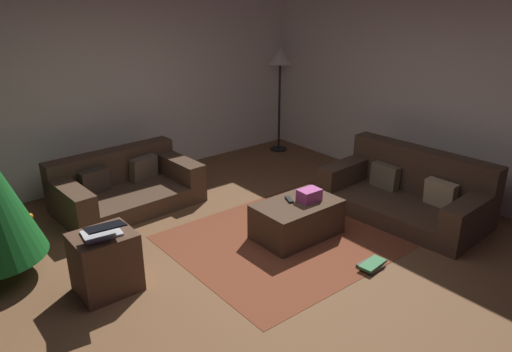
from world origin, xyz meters
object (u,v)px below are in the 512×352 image
at_px(gift_box, 309,195).
at_px(tv_remote, 289,199).
at_px(book_stack, 371,265).
at_px(couch_left, 124,186).
at_px(side_table, 105,262).
at_px(corner_lamp, 280,64).
at_px(laptop, 103,231).
at_px(couch_right, 409,192).
at_px(ottoman, 297,219).

relative_size(gift_box, tv_remote, 1.48).
bearing_deg(book_stack, couch_left, 112.81).
xyz_separation_m(gift_box, side_table, (-2.14, 0.37, -0.18)).
relative_size(gift_box, book_stack, 0.77).
distance_m(side_table, corner_lamp, 4.48).
bearing_deg(tv_remote, laptop, -161.17).
bearing_deg(tv_remote, corner_lamp, 74.47).
bearing_deg(corner_lamp, couch_right, -98.10).
bearing_deg(gift_box, tv_remote, 137.79).
height_order(couch_left, couch_right, couch_right).
bearing_deg(ottoman, laptop, 172.40).
xyz_separation_m(couch_right, tv_remote, (-1.45, 0.51, 0.14)).
height_order(gift_box, side_table, side_table).
relative_size(ottoman, corner_lamp, 0.55).
height_order(tv_remote, side_table, side_table).
xyz_separation_m(ottoman, book_stack, (0.11, -0.94, -0.17)).
bearing_deg(side_table, book_stack, -30.68).
height_order(book_stack, corner_lamp, corner_lamp).
relative_size(book_stack, corner_lamp, 0.19).
bearing_deg(couch_left, gift_box, 119.02).
distance_m(laptop, book_stack, 2.52).
xyz_separation_m(gift_box, corner_lamp, (1.69, 2.40, 0.94)).
relative_size(couch_left, couch_right, 0.90).
distance_m(ottoman, side_table, 2.04).
relative_size(ottoman, tv_remote, 5.70).
bearing_deg(tv_remote, side_table, -162.76).
bearing_deg(book_stack, side_table, 149.32).
distance_m(couch_left, laptop, 1.95).
distance_m(gift_box, side_table, 2.18).
bearing_deg(tv_remote, couch_right, 4.26).
distance_m(couch_right, corner_lamp, 3.02).
bearing_deg(couch_left, couch_right, 134.24).
bearing_deg(tv_remote, gift_box, -18.45).
bearing_deg(couch_right, corner_lamp, -11.77).
height_order(couch_left, laptop, laptop).
distance_m(ottoman, book_stack, 0.96).
bearing_deg(couch_right, ottoman, 70.00).
bearing_deg(corner_lamp, ottoman, -127.69).
xyz_separation_m(ottoman, laptop, (-2.02, 0.27, 0.42)).
distance_m(laptop, corner_lamp, 4.43).
distance_m(couch_left, couch_right, 3.45).
distance_m(tv_remote, corner_lamp, 3.08).
xyz_separation_m(couch_right, ottoman, (-1.42, 0.42, -0.07)).
xyz_separation_m(couch_left, side_table, (-0.91, -1.62, 0.04)).
xyz_separation_m(couch_right, laptop, (-3.44, 0.69, 0.35)).
relative_size(couch_left, side_table, 3.04).
bearing_deg(corner_lamp, gift_box, -125.17).
distance_m(ottoman, laptop, 2.08).
height_order(couch_left, side_table, couch_left).
height_order(gift_box, book_stack, gift_box).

